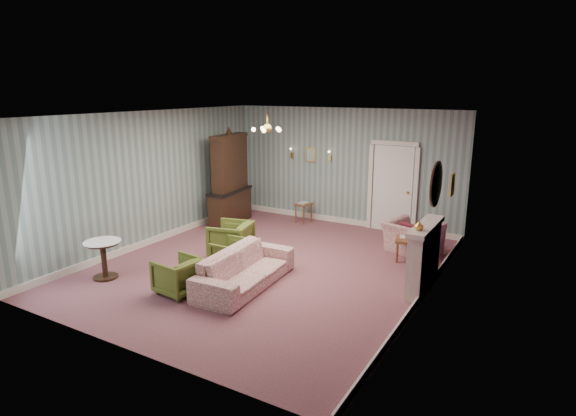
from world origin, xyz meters
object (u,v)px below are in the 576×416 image
Objects in this scene: olive_chair_b at (233,254)px; pedestal_table at (104,260)px; olive_chair_c at (231,238)px; olive_chair_a at (178,274)px; wingback_chair at (413,233)px; side_table_black at (421,259)px; sofa_chintz at (245,263)px; fireplace at (424,257)px; dresser at (230,177)px; coffee_table at (409,246)px.

pedestal_table reaches higher than olive_chair_b.
olive_chair_a is at bearing -2.97° from olive_chair_c.
wingback_chair is 1.12m from side_table_black.
olive_chair_a is 1.14m from sofa_chintz.
fireplace is at bearing -66.05° from sofa_chintz.
pedestal_table is (-5.11, -2.40, -0.23)m from fireplace.
olive_chair_a is 0.66× the size of wingback_chair.
olive_chair_c is 3.76m from side_table_black.
dresser is (-2.02, 2.62, 0.86)m from olive_chair_b.
sofa_chintz is 2.11× the size of wingback_chair.
coffee_table is at bearing 40.74° from pedestal_table.
olive_chair_a is 4.86m from wingback_chair.
wingback_chair is 6.07m from pedestal_table.
wingback_chair reaches higher than olive_chair_c.
wingback_chair is 0.43× the size of dresser.
dresser is at bearing 92.74° from pedestal_table.
olive_chair_b is 1.21× the size of side_table_black.
sofa_chintz is at bearing 72.70° from wingback_chair.
fireplace is at bearing -23.37° from dresser.
dresser is 1.71× the size of fireplace.
olive_chair_a is at bearing 6.34° from pedestal_table.
olive_chair_b reaches higher than side_table_black.
dresser reaches higher than side_table_black.
olive_chair_b is 0.75× the size of coffee_table.
olive_chair_a is 4.15m from fireplace.
sofa_chintz is 3.89× the size of side_table_black.
sofa_chintz is at bearing 22.23° from pedestal_table.
sofa_chintz is (0.59, -0.45, 0.09)m from olive_chair_b.
sofa_chintz is at bearing 141.77° from olive_chair_a.
olive_chair_a is 1.62m from pedestal_table.
fireplace is (2.70, 1.41, 0.15)m from sofa_chintz.
pedestal_table is (0.19, -4.05, -0.85)m from dresser.
olive_chair_a reaches higher than coffee_table.
olive_chair_c is 1.58m from sofa_chintz.
olive_chair_c is at bearing -142.39° from olive_chair_b.
wingback_chair reaches higher than olive_chair_b.
dresser reaches higher than pedestal_table.
olive_chair_c is at bearing -175.39° from fireplace.
sofa_chintz is at bearing 50.95° from olive_chair_b.
side_table_black is at bearing 138.03° from olive_chair_a.
olive_chair_b is 0.28× the size of dresser.
pedestal_table is (-1.82, -1.43, 0.02)m from olive_chair_b.
fireplace is at bearing 25.11° from pedestal_table.
dresser reaches higher than sofa_chintz.
fireplace reaches higher than olive_chair_c.
fireplace is 1.62m from coffee_table.
sofa_chintz is 3.27m from side_table_black.
dresser is at bearing -155.93° from olive_chair_c.
pedestal_table is at bearing -147.72° from side_table_black.
pedestal_table is (-4.46, -4.11, -0.10)m from wingback_chair.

